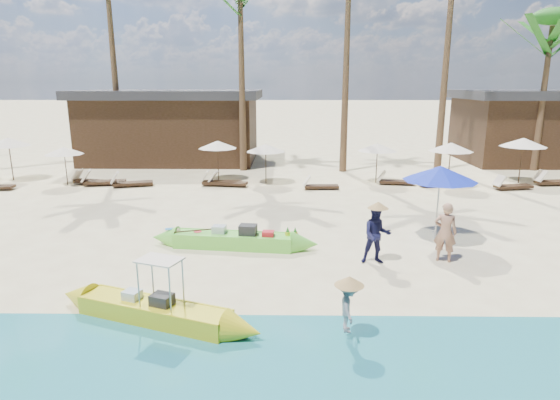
{
  "coord_description": "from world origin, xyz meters",
  "views": [
    {
      "loc": [
        -0.95,
        -11.42,
        4.76
      ],
      "look_at": [
        -1.14,
        2.0,
        1.38
      ],
      "focal_mm": 30.0,
      "sensor_mm": 36.0,
      "label": 1
    }
  ],
  "objects_px": {
    "green_canoe": "(234,240)",
    "blue_umbrella": "(440,173)",
    "tourist": "(445,232)",
    "yellow_canoe": "(154,311)"
  },
  "relations": [
    {
      "from": "yellow_canoe",
      "to": "tourist",
      "type": "xyz_separation_m",
      "value": [
        7.0,
        3.43,
        0.6
      ]
    },
    {
      "from": "green_canoe",
      "to": "tourist",
      "type": "height_order",
      "value": "tourist"
    },
    {
      "from": "green_canoe",
      "to": "tourist",
      "type": "distance_m",
      "value": 5.98
    },
    {
      "from": "yellow_canoe",
      "to": "blue_umbrella",
      "type": "bearing_deg",
      "value": 55.12
    },
    {
      "from": "green_canoe",
      "to": "blue_umbrella",
      "type": "distance_m",
      "value": 6.46
    },
    {
      "from": "green_canoe",
      "to": "blue_umbrella",
      "type": "xyz_separation_m",
      "value": [
        6.14,
        0.64,
        1.89
      ]
    },
    {
      "from": "green_canoe",
      "to": "blue_umbrella",
      "type": "relative_size",
      "value": 2.38
    },
    {
      "from": "yellow_canoe",
      "to": "tourist",
      "type": "bearing_deg",
      "value": 46.4
    },
    {
      "from": "tourist",
      "to": "blue_umbrella",
      "type": "height_order",
      "value": "blue_umbrella"
    },
    {
      "from": "blue_umbrella",
      "to": "green_canoe",
      "type": "bearing_deg",
      "value": -174.03
    }
  ]
}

